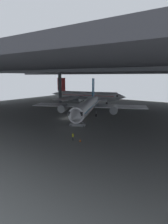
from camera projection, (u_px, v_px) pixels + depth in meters
The scene contains 8 objects.
ground_plane at pixel (71, 118), 59.02m from camera, with size 110.00×110.00×0.00m, color slate.
hangar_structure at pixel (96, 70), 67.57m from camera, with size 121.00×99.00×14.92m.
airplane_main at pixel (87, 106), 58.89m from camera, with size 34.48×34.41×11.40m.
boarding_stairs at pixel (78, 123), 49.72m from camera, with size 4.39×3.01×4.64m.
crew_worker_near_nose at pixel (73, 136), 38.18m from camera, with size 0.41×0.42×1.55m.
crew_worker_by_stairs at pixel (81, 120), 52.03m from camera, with size 0.34×0.52×1.68m.
airplane_distant at pixel (86, 96), 91.33m from camera, with size 35.97×35.31×11.37m.
traffic_cone_orange at pixel (80, 140), 37.61m from camera, with size 0.36×0.36×0.60m.
Camera 1 is at (36.59, -44.90, 12.11)m, focal length 32.24 mm.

